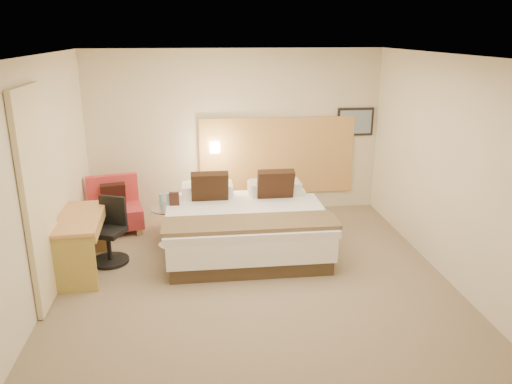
{
  "coord_description": "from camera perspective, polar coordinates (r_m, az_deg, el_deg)",
  "views": [
    {
      "loc": [
        -0.63,
        -5.59,
        2.95
      ],
      "look_at": [
        0.09,
        0.42,
        0.99
      ],
      "focal_mm": 35.0,
      "sensor_mm": 36.0,
      "label": 1
    }
  ],
  "objects": [
    {
      "name": "floor",
      "position": [
        6.36,
        -0.38,
        -9.85
      ],
      "size": [
        4.8,
        5.0,
        0.02
      ],
      "primitive_type": "cube",
      "color": "#816E56",
      "rests_on": "ground"
    },
    {
      "name": "ceiling",
      "position": [
        5.63,
        -0.44,
        15.45
      ],
      "size": [
        4.8,
        5.0,
        0.02
      ],
      "primitive_type": "cube",
      "color": "silver",
      "rests_on": "floor"
    },
    {
      "name": "wall_back",
      "position": [
        8.28,
        -2.37,
        6.75
      ],
      "size": [
        4.8,
        0.02,
        2.7
      ],
      "primitive_type": "cube",
      "color": "beige",
      "rests_on": "floor"
    },
    {
      "name": "wall_front",
      "position": [
        3.53,
        4.24,
        -9.15
      ],
      "size": [
        4.8,
        0.02,
        2.7
      ],
      "primitive_type": "cube",
      "color": "beige",
      "rests_on": "floor"
    },
    {
      "name": "wall_left",
      "position": [
        6.08,
        -23.6,
        1.11
      ],
      "size": [
        0.02,
        5.0,
        2.7
      ],
      "primitive_type": "cube",
      "color": "beige",
      "rests_on": "floor"
    },
    {
      "name": "wall_right",
      "position": [
        6.56,
        21.02,
        2.57
      ],
      "size": [
        0.02,
        5.0,
        2.7
      ],
      "primitive_type": "cube",
      "color": "beige",
      "rests_on": "floor"
    },
    {
      "name": "headboard_panel",
      "position": [
        8.41,
        2.46,
        4.13
      ],
      "size": [
        2.6,
        0.04,
        1.3
      ],
      "primitive_type": "cube",
      "color": "tan",
      "rests_on": "wall_back"
    },
    {
      "name": "art_frame",
      "position": [
        8.62,
        11.27,
        7.88
      ],
      "size": [
        0.62,
        0.03,
        0.47
      ],
      "primitive_type": "cube",
      "color": "black",
      "rests_on": "wall_back"
    },
    {
      "name": "art_canvas",
      "position": [
        8.6,
        11.31,
        7.85
      ],
      "size": [
        0.54,
        0.01,
        0.39
      ],
      "primitive_type": "cube",
      "color": "#758DA2",
      "rests_on": "wall_back"
    },
    {
      "name": "lamp_arm",
      "position": [
        8.22,
        -4.75,
        5.19
      ],
      "size": [
        0.02,
        0.12,
        0.02
      ],
      "primitive_type": "cylinder",
      "rotation": [
        1.57,
        0.0,
        0.0
      ],
      "color": "silver",
      "rests_on": "wall_back"
    },
    {
      "name": "lamp_shade",
      "position": [
        8.16,
        -4.73,
        5.1
      ],
      "size": [
        0.15,
        0.15,
        0.15
      ],
      "primitive_type": "cube",
      "color": "#F7E5C0",
      "rests_on": "wall_back"
    },
    {
      "name": "curtain",
      "position": [
        5.88,
        -23.63,
        -0.79
      ],
      "size": [
        0.06,
        0.9,
        2.42
      ],
      "primitive_type": "cube",
      "color": "beige",
      "rests_on": "wall_left"
    },
    {
      "name": "bottle_a",
      "position": [
        7.12,
        -10.72,
        -1.0
      ],
      "size": [
        0.06,
        0.06,
        0.21
      ],
      "primitive_type": "cylinder",
      "rotation": [
        0.0,
        0.0,
        -0.03
      ],
      "color": "#80A5C7",
      "rests_on": "side_table"
    },
    {
      "name": "bottle_b",
      "position": [
        7.14,
        -9.95,
        -0.91
      ],
      "size": [
        0.06,
        0.06,
        0.21
      ],
      "primitive_type": "cylinder",
      "rotation": [
        0.0,
        0.0,
        -0.03
      ],
      "color": "#98C2EB",
      "rests_on": "side_table"
    },
    {
      "name": "menu_folder",
      "position": [
        7.09,
        -9.32,
        -0.91
      ],
      "size": [
        0.14,
        0.06,
        0.23
      ],
      "primitive_type": "cube",
      "rotation": [
        0.0,
        0.0,
        -0.03
      ],
      "color": "#341C15",
      "rests_on": "side_table"
    },
    {
      "name": "bed",
      "position": [
        7.09,
        -1.26,
        -3.66
      ],
      "size": [
        2.22,
        2.12,
        1.07
      ],
      "color": "#3E2F1F",
      "rests_on": "floor"
    },
    {
      "name": "lounge_chair",
      "position": [
        8.0,
        -15.82,
        -1.93
      ],
      "size": [
        0.91,
        0.84,
        0.82
      ],
      "color": "#996B48",
      "rests_on": "floor"
    },
    {
      "name": "side_table",
      "position": [
        7.23,
        -9.83,
        -3.69
      ],
      "size": [
        0.54,
        0.54,
        0.58
      ],
      "color": "white",
      "rests_on": "floor"
    },
    {
      "name": "desk",
      "position": [
        6.65,
        -19.3,
        -3.92
      ],
      "size": [
        0.61,
        1.23,
        0.75
      ],
      "color": "#BF864B",
      "rests_on": "floor"
    },
    {
      "name": "desk_chair",
      "position": [
        6.91,
        -16.35,
        -4.89
      ],
      "size": [
        0.64,
        0.64,
        0.87
      ],
      "color": "black",
      "rests_on": "floor"
    }
  ]
}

